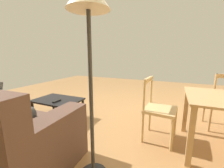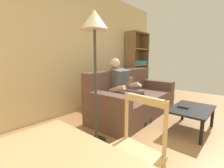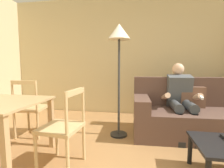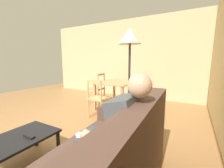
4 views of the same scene
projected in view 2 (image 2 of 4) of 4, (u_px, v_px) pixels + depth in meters
wall_back at (64, 49)px, 3.27m from camera, size 6.60×0.12×2.78m
couch at (133, 99)px, 3.39m from camera, size 2.21×1.00×0.95m
person_lounging at (124, 88)px, 3.13m from camera, size 0.60×0.90×1.20m
coffee_table at (191, 111)px, 2.62m from camera, size 0.87×0.58×0.38m
tv_remote at (183, 107)px, 2.62m from camera, size 0.05×0.17×0.02m
bookshelf at (136, 69)px, 4.98m from camera, size 0.84×0.36×1.99m
dining_chair_facing_couch at (131, 156)px, 1.21m from camera, size 0.46×0.46×0.90m
floor_lamp at (95, 33)px, 2.04m from camera, size 0.36×0.36×1.81m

